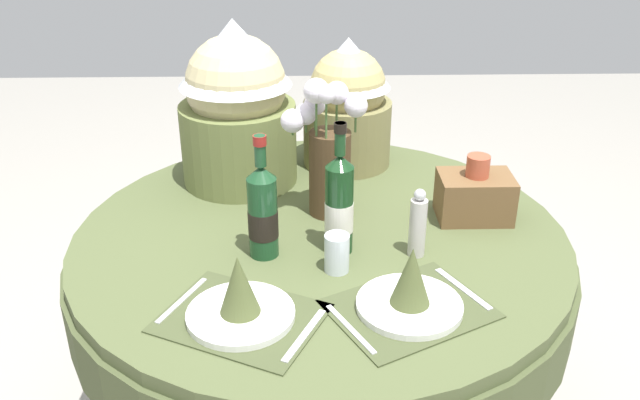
{
  "coord_description": "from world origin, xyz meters",
  "views": [
    {
      "loc": [
        -0.04,
        -1.62,
        1.67
      ],
      "look_at": [
        0.0,
        0.03,
        0.83
      ],
      "focal_mm": 38.41,
      "sensor_mm": 36.0,
      "label": 1
    }
  ],
  "objects_px": {
    "place_setting_left": "(240,301)",
    "gift_tub_back_left": "(237,99)",
    "wine_bottle_left": "(339,204)",
    "wine_bottle_centre": "(263,211)",
    "tumbler_near_right": "(337,253)",
    "pepper_mill": "(418,225)",
    "flower_vase": "(327,151)",
    "dining_table": "(320,272)",
    "gift_tub_back_centre": "(348,99)",
    "woven_basket_side_right": "(475,195)",
    "place_setting_right": "(410,292)"
  },
  "relations": [
    {
      "from": "place_setting_left",
      "to": "gift_tub_back_left",
      "type": "distance_m",
      "value": 0.76
    },
    {
      "from": "wine_bottle_left",
      "to": "tumbler_near_right",
      "type": "relative_size",
      "value": 3.58
    },
    {
      "from": "dining_table",
      "to": "gift_tub_back_left",
      "type": "distance_m",
      "value": 0.57
    },
    {
      "from": "dining_table",
      "to": "pepper_mill",
      "type": "distance_m",
      "value": 0.35
    },
    {
      "from": "place_setting_left",
      "to": "gift_tub_back_left",
      "type": "height_order",
      "value": "gift_tub_back_left"
    },
    {
      "from": "place_setting_left",
      "to": "pepper_mill",
      "type": "bearing_deg",
      "value": 31.67
    },
    {
      "from": "gift_tub_back_left",
      "to": "pepper_mill",
      "type": "bearing_deg",
      "value": -43.86
    },
    {
      "from": "tumbler_near_right",
      "to": "flower_vase",
      "type": "bearing_deg",
      "value": 92.74
    },
    {
      "from": "flower_vase",
      "to": "gift_tub_back_centre",
      "type": "bearing_deg",
      "value": 77.61
    },
    {
      "from": "pepper_mill",
      "to": "woven_basket_side_right",
      "type": "height_order",
      "value": "woven_basket_side_right"
    },
    {
      "from": "gift_tub_back_left",
      "to": "gift_tub_back_centre",
      "type": "bearing_deg",
      "value": 20.04
    },
    {
      "from": "place_setting_right",
      "to": "flower_vase",
      "type": "distance_m",
      "value": 0.52
    },
    {
      "from": "dining_table",
      "to": "place_setting_right",
      "type": "bearing_deg",
      "value": -62.02
    },
    {
      "from": "place_setting_right",
      "to": "woven_basket_side_right",
      "type": "bearing_deg",
      "value": 61.05
    },
    {
      "from": "dining_table",
      "to": "flower_vase",
      "type": "relative_size",
      "value": 3.38
    },
    {
      "from": "pepper_mill",
      "to": "woven_basket_side_right",
      "type": "distance_m",
      "value": 0.27
    },
    {
      "from": "place_setting_right",
      "to": "pepper_mill",
      "type": "relative_size",
      "value": 2.28
    },
    {
      "from": "place_setting_left",
      "to": "flower_vase",
      "type": "bearing_deg",
      "value": 67.59
    },
    {
      "from": "dining_table",
      "to": "wine_bottle_left",
      "type": "bearing_deg",
      "value": -64.9
    },
    {
      "from": "gift_tub_back_centre",
      "to": "woven_basket_side_right",
      "type": "height_order",
      "value": "gift_tub_back_centre"
    },
    {
      "from": "wine_bottle_left",
      "to": "wine_bottle_centre",
      "type": "xyz_separation_m",
      "value": [
        -0.19,
        -0.02,
        -0.01
      ]
    },
    {
      "from": "place_setting_left",
      "to": "tumbler_near_right",
      "type": "xyz_separation_m",
      "value": [
        0.22,
        0.19,
        0.0
      ]
    },
    {
      "from": "wine_bottle_left",
      "to": "gift_tub_back_left",
      "type": "relative_size",
      "value": 0.7
    },
    {
      "from": "wine_bottle_left",
      "to": "gift_tub_back_centre",
      "type": "height_order",
      "value": "gift_tub_back_centre"
    },
    {
      "from": "gift_tub_back_left",
      "to": "gift_tub_back_centre",
      "type": "relative_size",
      "value": 1.21
    },
    {
      "from": "flower_vase",
      "to": "wine_bottle_centre",
      "type": "distance_m",
      "value": 0.29
    },
    {
      "from": "flower_vase",
      "to": "wine_bottle_left",
      "type": "xyz_separation_m",
      "value": [
        0.02,
        -0.21,
        -0.06
      ]
    },
    {
      "from": "place_setting_left",
      "to": "gift_tub_back_left",
      "type": "bearing_deg",
      "value": 94.48
    },
    {
      "from": "dining_table",
      "to": "gift_tub_back_left",
      "type": "height_order",
      "value": "gift_tub_back_left"
    },
    {
      "from": "wine_bottle_centre",
      "to": "gift_tub_back_centre",
      "type": "bearing_deg",
      "value": 67.05
    },
    {
      "from": "place_setting_right",
      "to": "wine_bottle_left",
      "type": "height_order",
      "value": "wine_bottle_left"
    },
    {
      "from": "dining_table",
      "to": "wine_bottle_left",
      "type": "distance_m",
      "value": 0.28
    },
    {
      "from": "dining_table",
      "to": "woven_basket_side_right",
      "type": "bearing_deg",
      "value": 9.84
    },
    {
      "from": "place_setting_left",
      "to": "pepper_mill",
      "type": "xyz_separation_m",
      "value": [
        0.43,
        0.26,
        0.04
      ]
    },
    {
      "from": "woven_basket_side_right",
      "to": "tumbler_near_right",
      "type": "bearing_deg",
      "value": -146.05
    },
    {
      "from": "gift_tub_back_left",
      "to": "gift_tub_back_centre",
      "type": "xyz_separation_m",
      "value": [
        0.34,
        0.12,
        -0.04
      ]
    },
    {
      "from": "dining_table",
      "to": "wine_bottle_left",
      "type": "height_order",
      "value": "wine_bottle_left"
    },
    {
      "from": "flower_vase",
      "to": "woven_basket_side_right",
      "type": "xyz_separation_m",
      "value": [
        0.41,
        -0.04,
        -0.12
      ]
    },
    {
      "from": "wine_bottle_left",
      "to": "pepper_mill",
      "type": "height_order",
      "value": "wine_bottle_left"
    },
    {
      "from": "flower_vase",
      "to": "tumbler_near_right",
      "type": "bearing_deg",
      "value": -87.26
    },
    {
      "from": "place_setting_right",
      "to": "woven_basket_side_right",
      "type": "height_order",
      "value": "woven_basket_side_right"
    },
    {
      "from": "wine_bottle_left",
      "to": "woven_basket_side_right",
      "type": "bearing_deg",
      "value": 23.85
    },
    {
      "from": "flower_vase",
      "to": "woven_basket_side_right",
      "type": "distance_m",
      "value": 0.43
    },
    {
      "from": "wine_bottle_left",
      "to": "tumbler_near_right",
      "type": "height_order",
      "value": "wine_bottle_left"
    },
    {
      "from": "gift_tub_back_left",
      "to": "wine_bottle_left",
      "type": "bearing_deg",
      "value": -56.82
    },
    {
      "from": "place_setting_left",
      "to": "flower_vase",
      "type": "relative_size",
      "value": 1.04
    },
    {
      "from": "dining_table",
      "to": "gift_tub_back_centre",
      "type": "relative_size",
      "value": 3.26
    },
    {
      "from": "gift_tub_back_left",
      "to": "tumbler_near_right",
      "type": "bearing_deg",
      "value": -62.57
    },
    {
      "from": "pepper_mill",
      "to": "dining_table",
      "type": "bearing_deg",
      "value": 153.19
    },
    {
      "from": "wine_bottle_left",
      "to": "gift_tub_back_left",
      "type": "bearing_deg",
      "value": 123.18
    }
  ]
}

